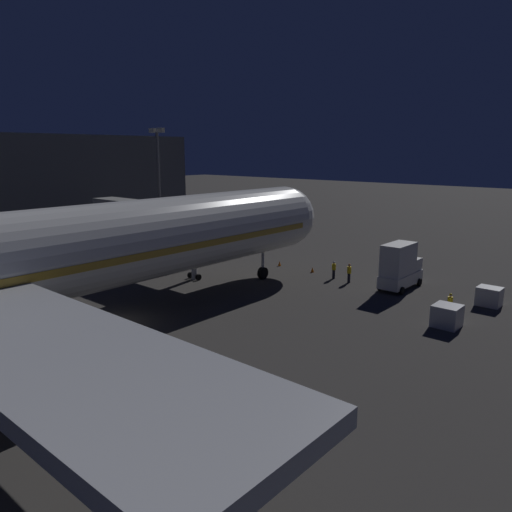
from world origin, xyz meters
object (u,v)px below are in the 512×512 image
ground_crew_near_nose_gear (334,269)px  traffic_cone_nose_port (312,270)px  baggage_container_near_belt (489,296)px  baggage_container_mid_row (447,316)px  ground_crew_by_belt_loader (349,272)px  traffic_cone_nose_starboard (280,263)px  ops_van (400,266)px  jet_bridge (160,216)px  ground_crew_under_port_wing (450,303)px  apron_floodlight_mast (158,175)px

ground_crew_near_nose_gear → traffic_cone_nose_port: ground_crew_near_nose_gear is taller
baggage_container_near_belt → traffic_cone_nose_port: 17.42m
baggage_container_mid_row → ground_crew_by_belt_loader: bearing=-27.1°
baggage_container_near_belt → traffic_cone_nose_starboard: size_ratio=3.34×
ground_crew_near_nose_gear → ops_van: bearing=-172.3°
jet_bridge → baggage_container_mid_row: size_ratio=10.01×
baggage_container_mid_row → traffic_cone_nose_port: baggage_container_mid_row is taller
baggage_container_near_belt → traffic_cone_nose_starboard: bearing=0.4°
traffic_cone_nose_port → traffic_cone_nose_starboard: bearing=0.0°
ops_van → traffic_cone_nose_starboard: ops_van is taller
traffic_cone_nose_starboard → ops_van: bearing=-179.5°
ops_van → ground_crew_under_port_wing: ops_van is taller
apron_floodlight_mast → ground_crew_under_port_wing: 44.65m
ground_crew_under_port_wing → baggage_container_mid_row: bearing=105.8°
apron_floodlight_mast → traffic_cone_nose_starboard: bearing=175.1°
apron_floodlight_mast → ops_van: (-37.28, 1.86, -7.05)m
ground_crew_by_belt_loader → ground_crew_under_port_wing: ground_crew_by_belt_loader is taller
ground_crew_by_belt_loader → traffic_cone_nose_port: size_ratio=3.40×
baggage_container_near_belt → baggage_container_mid_row: 7.26m
baggage_container_mid_row → ground_crew_by_belt_loader: size_ratio=0.98×
apron_floodlight_mast → ground_crew_under_port_wing: (-43.45, 6.18, -8.22)m
baggage_container_mid_row → traffic_cone_nose_port: (16.56, -7.04, -0.53)m
baggage_container_near_belt → jet_bridge: bearing=18.9°
ground_crew_under_port_wing → baggage_container_near_belt: bearing=-110.8°
apron_floodlight_mast → jet_bridge: bearing=142.0°
ops_van → traffic_cone_nose_port: bearing=0.7°
jet_bridge → apron_floodlight_mast: apron_floodlight_mast is taller
baggage_container_mid_row → apron_floodlight_mast: bearing=-11.5°
ground_crew_by_belt_loader → ground_crew_under_port_wing: size_ratio=1.09×
ground_crew_by_belt_loader → traffic_cone_nose_starboard: size_ratio=3.40×
ground_crew_near_nose_gear → ground_crew_by_belt_loader: ground_crew_by_belt_loader is taller
baggage_container_near_belt → traffic_cone_nose_port: bearing=0.6°
ground_crew_near_nose_gear → ground_crew_under_port_wing: (-12.69, 3.44, -0.04)m
ops_van → ground_crew_under_port_wing: 7.62m
traffic_cone_nose_port → baggage_container_near_belt: bearing=-179.4°
ops_van → traffic_cone_nose_port: ops_van is taller
apron_floodlight_mast → ops_van: apron_floodlight_mast is taller
baggage_container_near_belt → ground_crew_near_nose_gear: 14.38m
baggage_container_mid_row → traffic_cone_nose_port: size_ratio=3.35×
apron_floodlight_mast → ground_crew_under_port_wing: size_ratio=9.06×
ground_crew_by_belt_loader → apron_floodlight_mast: bearing=-5.4°
ops_van → ground_crew_by_belt_loader: ops_van is taller
ground_crew_under_port_wing → traffic_cone_nose_port: (15.75, -4.20, -0.67)m
ops_van → baggage_container_mid_row: ops_van is taller
traffic_cone_nose_port → ground_crew_by_belt_loader: bearing=167.4°
baggage_container_near_belt → ground_crew_under_port_wing: bearing=69.2°
apron_floodlight_mast → ground_crew_by_belt_loader: bearing=174.6°
ops_van → ground_crew_near_nose_gear: (6.52, 0.88, -1.13)m
ground_crew_by_belt_loader → traffic_cone_nose_port: bearing=-12.6°
jet_bridge → traffic_cone_nose_starboard: 13.94m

